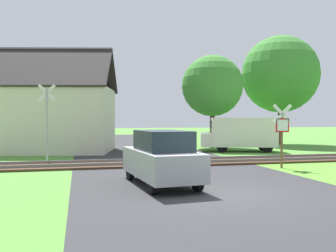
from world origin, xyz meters
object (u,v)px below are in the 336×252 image
(crossing_sign_far, at_px, (47,117))
(tree_far, at_px, (280,74))
(tree_right, at_px, (212,86))
(stop_sign_near, at_px, (282,131))
(parked_car, at_px, (161,158))
(mail_truck, at_px, (241,133))
(house, at_px, (53,117))
(tree_left, at_px, (29,89))

(crossing_sign_far, relative_size, tree_far, 0.42)
(crossing_sign_far, distance_m, tree_right, 13.71)
(stop_sign_near, distance_m, tree_far, 16.78)
(tree_far, xyz_separation_m, parked_car, (-14.13, -16.96, -5.07))
(tree_far, distance_m, mail_truck, 9.79)
(house, xyz_separation_m, parked_car, (4.20, -13.96, -1.40))
(tree_right, bearing_deg, crossing_sign_far, -147.71)
(tree_left, relative_size, tree_right, 1.03)
(house, relative_size, parked_car, 2.15)
(parked_car, bearing_deg, mail_truck, 49.20)
(crossing_sign_far, relative_size, parked_car, 0.94)
(tree_far, distance_m, parked_car, 22.65)
(parked_car, bearing_deg, stop_sign_near, 20.07)
(house, height_order, tree_far, tree_far)
(mail_truck, bearing_deg, tree_left, 85.92)
(crossing_sign_far, relative_size, house, 0.44)
(stop_sign_near, bearing_deg, house, -40.73)
(tree_far, height_order, tree_left, tree_far)
(tree_far, height_order, mail_truck, tree_far)
(mail_truck, relative_size, parked_car, 1.26)
(parked_car, bearing_deg, tree_right, 58.46)
(parked_car, bearing_deg, crossing_sign_far, 112.52)
(mail_truck, bearing_deg, tree_right, 26.10)
(mail_truck, bearing_deg, parked_car, 162.23)
(crossing_sign_far, bearing_deg, tree_right, 39.55)
(tree_left, height_order, tree_right, tree_left)
(stop_sign_near, bearing_deg, crossing_sign_far, -18.94)
(tree_left, distance_m, tree_right, 13.40)
(crossing_sign_far, height_order, tree_far, tree_far)
(house, bearing_deg, tree_right, 17.26)
(tree_far, bearing_deg, parked_car, -129.80)
(mail_truck, bearing_deg, house, 94.22)
(stop_sign_near, height_order, tree_far, tree_far)
(tree_left, bearing_deg, parked_car, -70.05)
(house, relative_size, tree_right, 1.28)
(crossing_sign_far, xyz_separation_m, house, (-0.06, 6.22, 0.05))
(stop_sign_near, height_order, house, house)
(crossing_sign_far, bearing_deg, tree_left, 109.31)
(stop_sign_near, bearing_deg, tree_right, -89.36)
(house, relative_size, tree_left, 1.24)
(mail_truck, distance_m, parked_car, 13.62)
(house, distance_m, parked_car, 14.64)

